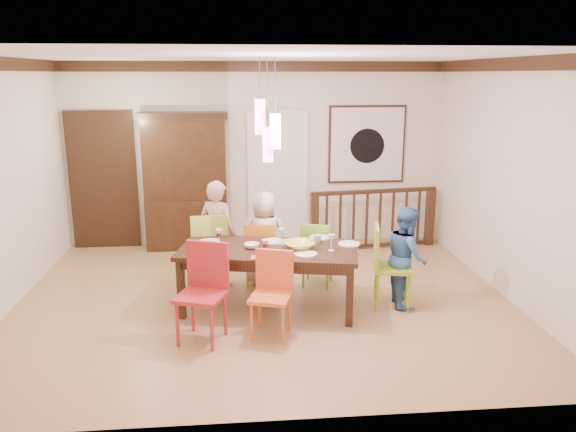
{
  "coord_description": "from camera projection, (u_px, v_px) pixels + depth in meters",
  "views": [
    {
      "loc": [
        -0.3,
        -6.46,
        2.71
      ],
      "look_at": [
        0.3,
        0.09,
        1.04
      ],
      "focal_mm": 35.0,
      "sensor_mm": 36.0,
      "label": 1
    }
  ],
  "objects": [
    {
      "name": "plate_far_mid",
      "position": [
        273.0,
        241.0,
        6.74
      ],
      "size": [
        0.26,
        0.26,
        0.01
      ],
      "primitive_type": "cylinder",
      "color": "white",
      "rests_on": "dining_table"
    },
    {
      "name": "person_far_mid",
      "position": [
        265.0,
        238.0,
        7.34
      ],
      "size": [
        0.63,
        0.42,
        1.25
      ],
      "primitive_type": "imported",
      "rotation": [
        0.0,
        0.0,
        3.09
      ],
      "color": "beige",
      "rests_on": "floor"
    },
    {
      "name": "chair_far_left",
      "position": [
        210.0,
        244.0,
        7.23
      ],
      "size": [
        0.48,
        0.48,
        1.0
      ],
      "rotation": [
        0.0,
        0.0,
        3.19
      ],
      "color": "#9EC13D",
      "rests_on": "floor"
    },
    {
      "name": "person_end_right",
      "position": [
        406.0,
        256.0,
        6.68
      ],
      "size": [
        0.48,
        0.61,
        1.2
      ],
      "primitive_type": "imported",
      "rotation": [
        0.0,
        0.0,
        1.52
      ],
      "color": "#38679D",
      "rests_on": "floor"
    },
    {
      "name": "wine_glass_a",
      "position": [
        219.0,
        237.0,
        6.6
      ],
      "size": [
        0.08,
        0.08,
        0.19
      ],
      "primitive_type": null,
      "color": "#590C19",
      "rests_on": "dining_table"
    },
    {
      "name": "small_bowl",
      "position": [
        252.0,
        246.0,
        6.49
      ],
      "size": [
        0.19,
        0.19,
        0.06
      ],
      "primitive_type": "imported",
      "rotation": [
        0.0,
        0.0,
        0.05
      ],
      "color": "white",
      "rests_on": "dining_table"
    },
    {
      "name": "china_hutch",
      "position": [
        186.0,
        181.0,
        8.78
      ],
      "size": [
        1.35,
        0.46,
        2.14
      ],
      "color": "black",
      "rests_on": "floor"
    },
    {
      "name": "white_doorway",
      "position": [
        278.0,
        179.0,
        9.08
      ],
      "size": [
        0.97,
        0.05,
        2.22
      ],
      "primitive_type": "cube",
      "color": "silver",
      "rests_on": "wall_back"
    },
    {
      "name": "plate_end_right",
      "position": [
        349.0,
        244.0,
        6.63
      ],
      "size": [
        0.26,
        0.26,
        0.01
      ],
      "primitive_type": "cylinder",
      "color": "white",
      "rests_on": "dining_table"
    },
    {
      "name": "wine_glass_d",
      "position": [
        331.0,
        243.0,
        6.38
      ],
      "size": [
        0.08,
        0.08,
        0.19
      ],
      "primitive_type": null,
      "color": "silver",
      "rests_on": "dining_table"
    },
    {
      "name": "napkin",
      "position": [
        259.0,
        258.0,
        6.13
      ],
      "size": [
        0.18,
        0.14,
        0.01
      ],
      "primitive_type": "cube",
      "color": "#D83359",
      "rests_on": "dining_table"
    },
    {
      "name": "pendant_cluster",
      "position": [
        268.0,
        130.0,
        6.16
      ],
      "size": [
        0.27,
        0.21,
        1.14
      ],
      "color": "#FF4CA9",
      "rests_on": "ceiling"
    },
    {
      "name": "wine_glass_c",
      "position": [
        265.0,
        248.0,
        6.18
      ],
      "size": [
        0.08,
        0.08,
        0.19
      ],
      "primitive_type": null,
      "color": "#590C19",
      "rests_on": "dining_table"
    },
    {
      "name": "serving_bowl",
      "position": [
        299.0,
        245.0,
        6.46
      ],
      "size": [
        0.42,
        0.42,
        0.09
      ],
      "primitive_type": "imported",
      "rotation": [
        0.0,
        0.0,
        0.25
      ],
      "color": "gold",
      "rests_on": "dining_table"
    },
    {
      "name": "plate_near_left",
      "position": [
        203.0,
        258.0,
        6.12
      ],
      "size": [
        0.26,
        0.26,
        0.01
      ],
      "primitive_type": "cylinder",
      "color": "white",
      "rests_on": "dining_table"
    },
    {
      "name": "person_far_left",
      "position": [
        218.0,
        233.0,
        7.27
      ],
      "size": [
        0.61,
        0.55,
        1.4
      ],
      "primitive_type": "imported",
      "rotation": [
        0.0,
        0.0,
        2.6
      ],
      "color": "#D7A6A3",
      "rests_on": "floor"
    },
    {
      "name": "chair_near_mid",
      "position": [
        271.0,
        290.0,
        5.85
      ],
      "size": [
        0.51,
        0.51,
        0.9
      ],
      "rotation": [
        0.0,
        0.0,
        -0.3
      ],
      "color": "#D9572C",
      "rests_on": "floor"
    },
    {
      "name": "cup_left",
      "position": [
        221.0,
        250.0,
        6.24
      ],
      "size": [
        0.15,
        0.15,
        0.11
      ],
      "primitive_type": "imported",
      "rotation": [
        0.0,
        0.0,
        0.13
      ],
      "color": "silver",
      "rests_on": "dining_table"
    },
    {
      "name": "chair_far_mid",
      "position": [
        260.0,
        249.0,
        7.31
      ],
      "size": [
        0.42,
        0.42,
        0.86
      ],
      "rotation": [
        0.0,
        0.0,
        3.05
      ],
      "color": "orange",
      "rests_on": "floor"
    },
    {
      "name": "crown_molding",
      "position": [
        262.0,
        64.0,
        6.24
      ],
      "size": [
        6.0,
        5.0,
        0.16
      ],
      "primitive_type": null,
      "color": "black",
      "rests_on": "wall_back"
    },
    {
      "name": "dining_table",
      "position": [
        269.0,
        255.0,
        6.52
      ],
      "size": [
        2.2,
        1.32,
        0.75
      ],
      "rotation": [
        0.0,
        0.0,
        -0.2
      ],
      "color": "black",
      "rests_on": "floor"
    },
    {
      "name": "painting",
      "position": [
        367.0,
        144.0,
        9.07
      ],
      "size": [
        1.25,
        0.06,
        1.25
      ],
      "color": "black",
      "rests_on": "wall_back"
    },
    {
      "name": "wall_back",
      "position": [
        256.0,
        155.0,
        8.99
      ],
      "size": [
        6.0,
        0.0,
        6.0
      ],
      "primitive_type": "plane",
      "rotation": [
        1.57,
        0.0,
        0.0
      ],
      "color": "beige",
      "rests_on": "floor"
    },
    {
      "name": "wall_right",
      "position": [
        509.0,
        180.0,
        6.84
      ],
      "size": [
        0.0,
        5.0,
        5.0
      ],
      "primitive_type": "plane",
      "rotation": [
        1.57,
        0.0,
        -1.57
      ],
      "color": "beige",
      "rests_on": "floor"
    },
    {
      "name": "ceiling",
      "position": [
        262.0,
        56.0,
        6.22
      ],
      "size": [
        6.0,
        6.0,
        0.0
      ],
      "primitive_type": "plane",
      "rotation": [
        3.14,
        0.0,
        0.0
      ],
      "color": "white",
      "rests_on": "wall_back"
    },
    {
      "name": "plate_far_left",
      "position": [
        209.0,
        242.0,
        6.71
      ],
      "size": [
        0.26,
        0.26,
        0.01
      ],
      "primitive_type": "cylinder",
      "color": "white",
      "rests_on": "dining_table"
    },
    {
      "name": "panel_door",
      "position": [
        104.0,
        182.0,
        8.82
      ],
      "size": [
        1.04,
        0.07,
        2.24
      ],
      "primitive_type": "cube",
      "color": "black",
      "rests_on": "wall_back"
    },
    {
      "name": "plate_far_right",
      "position": [
        320.0,
        237.0,
        6.89
      ],
      "size": [
        0.26,
        0.26,
        0.01
      ],
      "primitive_type": "cylinder",
      "color": "white",
      "rests_on": "dining_table"
    },
    {
      "name": "chair_far_right",
      "position": [
        318.0,
        249.0,
        7.32
      ],
      "size": [
        0.49,
        0.49,
        0.86
      ],
      "rotation": [
        0.0,
        0.0,
        2.82
      ],
      "color": "#66AF27",
      "rests_on": "floor"
    },
    {
      "name": "chair_near_left",
      "position": [
        201.0,
        288.0,
        5.73
      ],
      "size": [
        0.59,
        0.59,
        1.02
      ],
      "rotation": [
        0.0,
        0.0,
        -0.35
      ],
      "color": "#A22126",
      "rests_on": "floor"
    },
    {
      "name": "balustrade",
      "position": [
        373.0,
        218.0,
        8.85
      ],
      "size": [
        2.07,
        0.34,
        0.96
      ],
      "rotation": [
        0.0,
        0.0,
        0.13
      ],
      "color": "black",
      "rests_on": "floor"
    },
    {
      "name": "plate_near_mid",
      "position": [
        305.0,
        254.0,
        6.26
      ],
      "size": [
        0.26,
        0.26,
        0.01
      ],
      "primitive_type": "cylinder",
      "color": "white",
      "rests_on": "dining_table"
    },
    {
      "name": "wine_glass_b",
      "position": [
        281.0,
        236.0,
        6.63
      ],
      "size": [
        0.08,
        0.08,
        0.19
      ],
      "primitive_type": null,
      "color": "silver",
      "rests_on": "dining_table"
    },
    {
      "name": "floor",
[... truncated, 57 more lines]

